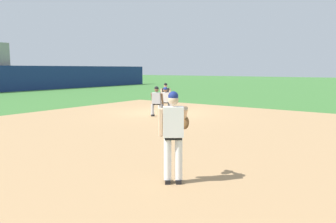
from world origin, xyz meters
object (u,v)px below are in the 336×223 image
(pitcher, at_px, (174,131))
(baserunner, at_px, (157,100))
(baseball, at_px, (168,120))
(umpire, at_px, (166,94))
(first_baseman, at_px, (166,98))
(first_base_bag, at_px, (163,112))

(pitcher, relative_size, baserunner, 1.27)
(baseball, bearing_deg, umpire, 37.52)
(baserunner, bearing_deg, pitcher, -140.06)
(baserunner, bearing_deg, umpire, 29.43)
(baserunner, bearing_deg, first_baseman, 20.93)
(baseball, bearing_deg, baserunner, 56.56)
(pitcher, xyz_separation_m, umpire, (10.36, 7.80, -0.27))
(pitcher, bearing_deg, baseball, 36.60)
(pitcher, xyz_separation_m, baserunner, (7.15, 5.98, -0.27))
(first_base_bag, xyz_separation_m, umpire, (1.93, 1.27, 0.75))
(baserunner, height_order, umpire, same)
(baseball, relative_size, baserunner, 0.05)
(first_base_bag, height_order, baseball, first_base_bag)
(baseball, height_order, first_baseman, first_baseman)
(first_base_bag, bearing_deg, umpire, 33.33)
(first_base_bag, relative_size, baseball, 5.14)
(first_base_bag, relative_size, first_baseman, 0.28)
(first_base_bag, height_order, first_baseman, first_baseman)
(first_base_bag, distance_m, umpire, 2.43)
(baserunner, xyz_separation_m, umpire, (3.21, 1.81, 0.00))
(pitcher, bearing_deg, baserunner, 39.94)
(baserunner, distance_m, umpire, 3.69)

